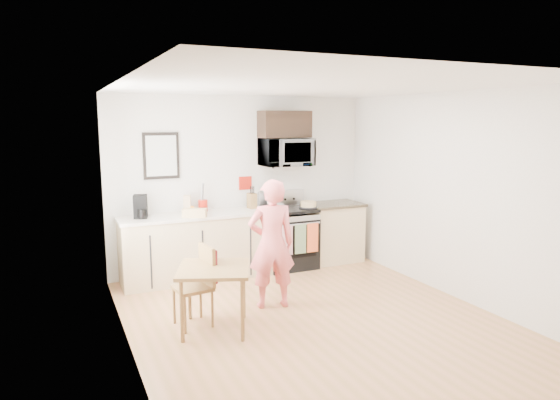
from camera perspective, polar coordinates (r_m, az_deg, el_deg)
name	(u,v)px	position (r m, az deg, el deg)	size (l,w,h in m)	color
floor	(313,319)	(5.85, 3.84, -13.44)	(4.60, 4.60, 0.00)	#A77540
back_wall	(242,183)	(7.56, -4.38, 1.94)	(4.00, 0.04, 2.60)	silver
front_wall	(476,260)	(3.68, 21.47, -6.36)	(4.00, 0.04, 2.60)	silver
left_wall	(126,222)	(4.87, -17.19, -2.45)	(0.04, 4.60, 2.60)	silver
right_wall	(454,196)	(6.67, 19.27, 0.48)	(0.04, 4.60, 2.60)	silver
ceiling	(316,86)	(5.41, 4.14, 12.89)	(4.00, 4.60, 0.04)	white
window	(118,185)	(5.62, -18.02, 1.60)	(0.06, 1.40, 1.50)	silver
cabinet_left	(197,248)	(7.20, -9.47, -5.42)	(2.10, 0.60, 0.90)	#CFBD85
countertop_left	(196,215)	(7.10, -9.57, -1.74)	(2.14, 0.64, 0.04)	beige
cabinet_right	(333,233)	(8.05, 6.06, -3.79)	(0.84, 0.60, 0.90)	#CFBD85
countertop_right	(333,204)	(7.96, 6.12, -0.49)	(0.88, 0.64, 0.04)	black
range	(289,239)	(7.66, 0.98, -4.51)	(0.76, 0.70, 1.16)	black
microwave	(286,152)	(7.56, 0.66, 5.47)	(0.76, 0.51, 0.42)	#ABABB0
upper_cabinet	(285,124)	(7.58, 0.52, 8.65)	(0.76, 0.35, 0.40)	black
wall_art	(161,156)	(7.17, -13.42, 4.94)	(0.50, 0.04, 0.65)	black
wall_trivet	(245,183)	(7.56, -3.99, 1.95)	(0.20, 0.02, 0.20)	red
person	(272,244)	(5.99, -0.97, -5.01)	(0.57, 0.37, 1.56)	#E03E3D
dining_table	(214,275)	(5.41, -7.55, -8.45)	(0.83, 0.83, 0.70)	brown
chair	(203,274)	(5.61, -8.80, -8.33)	(0.46, 0.42, 0.88)	brown
knife_block	(252,201)	(7.44, -3.24, -0.09)	(0.10, 0.14, 0.23)	brown
utensil_crock	(203,200)	(7.25, -8.81, -0.03)	(0.14, 0.14, 0.41)	red
fruit_bowl	(192,211)	(7.13, -10.01, -1.20)	(0.26, 0.26, 0.11)	white
milk_carton	(187,204)	(7.15, -10.55, -0.48)	(0.10, 0.10, 0.26)	tan
coffee_maker	(141,207)	(6.95, -15.65, -0.80)	(0.22, 0.28, 0.31)	black
bread_bag	(195,213)	(6.85, -9.73, -1.46)	(0.32, 0.15, 0.12)	tan
cake	(308,205)	(7.58, 3.26, -0.54)	(0.29, 0.29, 0.10)	black
kettle	(274,201)	(7.53, -0.71, -0.06)	(0.21, 0.21, 0.27)	white
pot	(277,208)	(7.27, -0.36, -0.88)	(0.21, 0.36, 0.11)	#ABABB0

